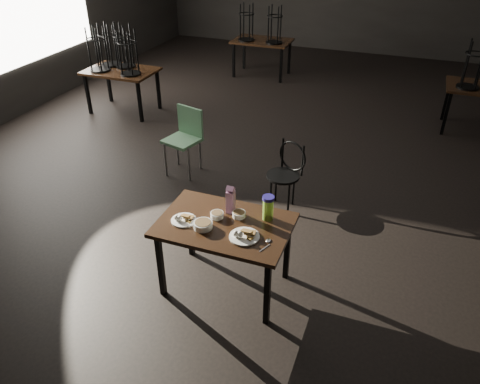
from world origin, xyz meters
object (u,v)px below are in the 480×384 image
at_px(main_table, 225,230).
at_px(school_chair, 185,135).
at_px(juice_carton, 231,200).
at_px(bentwood_chair, 287,170).
at_px(water_bottle, 268,207).

height_order(main_table, school_chair, school_chair).
xyz_separation_m(juice_carton, bentwood_chair, (0.17, 1.40, -0.38)).
height_order(water_bottle, school_chair, water_bottle).
xyz_separation_m(water_bottle, bentwood_chair, (-0.19, 1.38, -0.38)).
bearing_deg(school_chair, bentwood_chair, 1.19).
distance_m(juice_carton, water_bottle, 0.36).
relative_size(bentwood_chair, school_chair, 0.92).
distance_m(juice_carton, school_chair, 2.26).
distance_m(main_table, water_bottle, 0.45).
distance_m(main_table, school_chair, 2.40).
height_order(juice_carton, water_bottle, juice_carton).
height_order(bentwood_chair, school_chair, school_chair).
height_order(main_table, water_bottle, water_bottle).
height_order(juice_carton, bentwood_chair, juice_carton).
xyz_separation_m(juice_carton, water_bottle, (0.36, 0.02, -0.01)).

